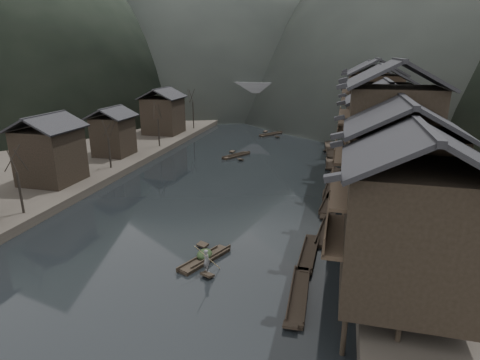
% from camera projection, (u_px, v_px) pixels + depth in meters
% --- Properties ---
extents(water, '(300.00, 300.00, 0.00)m').
position_uv_depth(water, '(178.00, 244.00, 35.37)').
color(water, black).
rests_on(water, ground).
extents(left_bank, '(40.00, 200.00, 1.20)m').
position_uv_depth(left_bank, '(93.00, 133.00, 80.36)').
color(left_bank, '#2D2823').
rests_on(left_bank, ground).
extents(stilt_houses, '(9.00, 67.60, 15.83)m').
position_uv_depth(stilt_houses, '(379.00, 117.00, 46.59)').
color(stilt_houses, black).
rests_on(stilt_houses, ground).
extents(left_houses, '(8.10, 53.20, 8.73)m').
position_uv_depth(left_houses, '(97.00, 129.00, 57.05)').
color(left_houses, black).
rests_on(left_houses, left_bank).
extents(bare_trees, '(3.84, 62.63, 7.68)m').
position_uv_depth(bare_trees, '(119.00, 125.00, 56.03)').
color(bare_trees, black).
rests_on(bare_trees, left_bank).
extents(moored_sampans, '(3.28, 54.64, 0.47)m').
position_uv_depth(moored_sampans, '(326.00, 189.00, 48.86)').
color(moored_sampans, black).
rests_on(moored_sampans, water).
extents(midriver_boats, '(6.39, 37.67, 0.45)m').
position_uv_depth(midriver_boats, '(265.00, 135.00, 80.38)').
color(midriver_boats, black).
rests_on(midriver_boats, water).
extents(stone_bridge, '(40.00, 6.00, 9.00)m').
position_uv_depth(stone_bridge, '(290.00, 98.00, 100.24)').
color(stone_bridge, '#4C4C4F').
rests_on(stone_bridge, ground).
extents(hero_sampan, '(3.10, 5.50, 0.44)m').
position_uv_depth(hero_sampan, '(205.00, 259.00, 32.37)').
color(hero_sampan, black).
rests_on(hero_sampan, water).
extents(cargo_heap, '(1.23, 1.61, 0.74)m').
position_uv_depth(cargo_heap, '(204.00, 250.00, 32.43)').
color(cargo_heap, black).
rests_on(cargo_heap, hero_sampan).
extents(boatman, '(0.80, 0.73, 1.84)m').
position_uv_depth(boatman, '(206.00, 258.00, 30.18)').
color(boatman, '#59595C').
rests_on(boatman, hero_sampan).
extents(bamboo_pole, '(1.39, 2.35, 3.11)m').
position_uv_depth(bamboo_pole, '(208.00, 228.00, 29.38)').
color(bamboo_pole, '#8C7A51').
rests_on(bamboo_pole, boatman).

